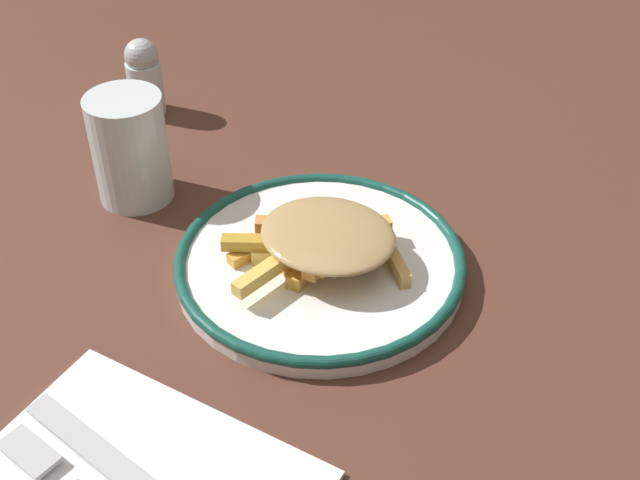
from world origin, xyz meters
TOP-DOWN VIEW (x-y plane):
  - ground_plane at (0.00, 0.00)m, footprint 2.60×2.60m
  - plate at (0.00, 0.00)m, footprint 0.25×0.25m
  - fries_heap at (0.00, -0.00)m, footprint 0.15×0.16m
  - water_glass at (0.01, 0.21)m, footprint 0.07×0.07m
  - salt_shaker at (0.13, 0.30)m, footprint 0.04×0.04m

SIDE VIEW (x-z plane):
  - ground_plane at x=0.00m, z-range 0.00..0.00m
  - plate at x=0.00m, z-range 0.00..0.02m
  - fries_heap at x=0.00m, z-range 0.02..0.05m
  - salt_shaker at x=0.13m, z-range 0.00..0.09m
  - water_glass at x=0.01m, z-range 0.00..0.10m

